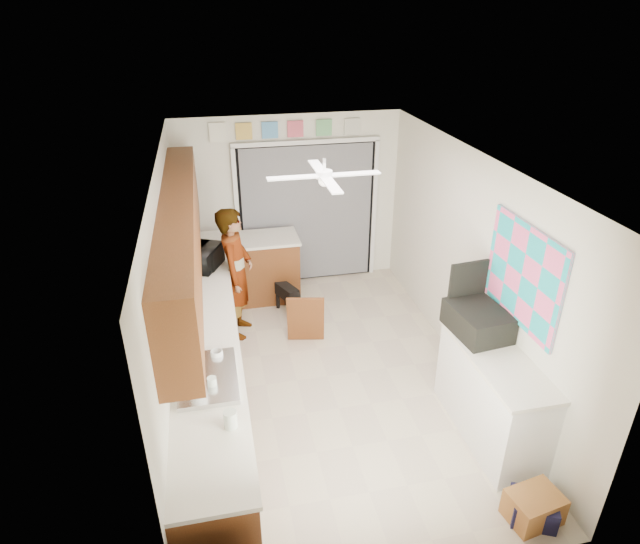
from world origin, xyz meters
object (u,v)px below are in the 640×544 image
cup (217,355)px  cardboard_box (534,507)px  suitcase (478,321)px  dog (287,297)px  navy_crate (533,509)px  man (236,273)px  paper_towel_roll (196,374)px  microwave (204,258)px

cup → cardboard_box: cup is taller
suitcase → dog: size_ratio=1.13×
cup → cardboard_box: size_ratio=0.27×
navy_crate → man: (-2.15, 3.35, 0.74)m
cardboard_box → suitcase: bearing=87.1°
suitcase → dog: bearing=116.7°
cup → cardboard_box: 2.99m
cup → dog: 2.58m
cup → dog: (0.98, 2.26, -0.77)m
man → dog: size_ratio=3.10×
suitcase → dog: (-1.54, 2.35, -0.86)m
paper_towel_roll → navy_crate: size_ratio=0.82×
microwave → cardboard_box: size_ratio=1.15×
paper_towel_roll → navy_crate: 3.01m
microwave → man: (0.37, -0.06, -0.22)m
navy_crate → cup: bearing=148.7°
microwave → suitcase: microwave is taller
man → paper_towel_roll: bearing=-176.8°
paper_towel_roll → man: bearing=78.1°
cup → man: (0.30, 1.87, -0.13)m
suitcase → navy_crate: (-0.07, -1.40, -0.96)m
cup → suitcase: 2.52m
cardboard_box → cup: bearing=148.7°
cup → paper_towel_roll: paper_towel_roll is taller
suitcase → cardboard_box: 1.69m
paper_towel_roll → man: man is taller
microwave → cup: 1.93m
navy_crate → cardboard_box: bearing=0.0°
suitcase → cardboard_box: (-0.07, -1.40, -0.94)m
paper_towel_roll → man: 2.31m
cardboard_box → navy_crate: (0.00, 0.00, -0.02)m
dog → suitcase: bearing=-80.5°
navy_crate → dog: dog is taller
microwave → man: man is taller
man → cardboard_box: bearing=-132.2°
suitcase → dog: suitcase is taller
microwave → paper_towel_roll: size_ratio=1.68×
paper_towel_roll → cardboard_box: (2.62, -1.11, -0.95)m
microwave → paper_towel_roll: 2.31m
paper_towel_roll → dog: 3.01m
paper_towel_roll → cardboard_box: size_ratio=0.69×
paper_towel_roll → suitcase: (2.69, 0.29, -0.01)m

